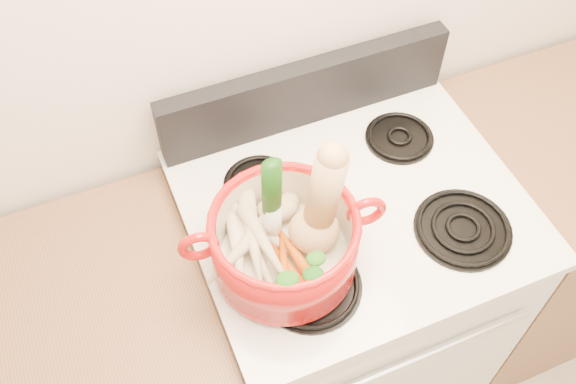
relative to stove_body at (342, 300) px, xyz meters
name	(u,v)px	position (x,y,z in m)	size (l,w,h in m)	color
stove_body	(342,300)	(0.00, 0.00, 0.00)	(0.76, 0.65, 0.92)	silver
cooktop	(356,207)	(0.00, 0.00, 0.47)	(0.78, 0.67, 0.03)	white
control_backsplash	(306,93)	(0.00, 0.30, 0.58)	(0.76, 0.05, 0.18)	black
oven_handle	(416,359)	(0.00, -0.34, 0.32)	(0.02, 0.02, 0.60)	silver
burner_front_left	(310,285)	(-0.19, -0.16, 0.50)	(0.22, 0.22, 0.02)	black
burner_front_right	(463,228)	(0.19, -0.16, 0.50)	(0.22, 0.22, 0.02)	black
burner_back_left	(260,182)	(-0.19, 0.14, 0.50)	(0.17, 0.17, 0.02)	black
burner_back_right	(400,137)	(0.19, 0.14, 0.50)	(0.17, 0.17, 0.02)	black
dutch_oven	(284,242)	(-0.22, -0.09, 0.58)	(0.31, 0.31, 0.15)	#B1100F
pot_handle_left	(199,246)	(-0.39, -0.06, 0.64)	(0.09, 0.09, 0.02)	#B1100F
pot_handle_right	(366,212)	(-0.05, -0.11, 0.64)	(0.09, 0.09, 0.02)	#B1100F
squash	(315,205)	(-0.15, -0.09, 0.68)	(0.11, 0.11, 0.28)	#E0A772
leek	(272,202)	(-0.23, -0.05, 0.68)	(0.04, 0.04, 0.28)	silver
ginger	(277,209)	(-0.20, 0.01, 0.56)	(0.09, 0.07, 0.05)	tan
parsnip_0	(254,247)	(-0.28, -0.06, 0.57)	(0.05, 0.05, 0.24)	beige
parsnip_1	(237,245)	(-0.31, -0.05, 0.57)	(0.05, 0.05, 0.22)	beige
parsnip_2	(266,232)	(-0.24, -0.05, 0.57)	(0.04, 0.04, 0.20)	beige
parsnip_3	(238,251)	(-0.32, -0.07, 0.58)	(0.04, 0.04, 0.18)	beige
parsnip_4	(253,236)	(-0.28, -0.05, 0.59)	(0.04, 0.04, 0.22)	#F0E8C3
parsnip_5	(265,244)	(-0.26, -0.08, 0.59)	(0.04, 0.04, 0.20)	beige
carrot_0	(290,271)	(-0.23, -0.14, 0.56)	(0.03, 0.03, 0.16)	#BE4109
carrot_1	(284,274)	(-0.24, -0.15, 0.57)	(0.04, 0.04, 0.17)	#C74809
carrot_2	(293,252)	(-0.21, -0.11, 0.57)	(0.03, 0.03, 0.16)	#C75E09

